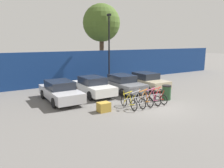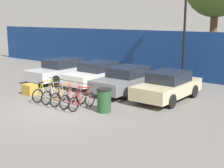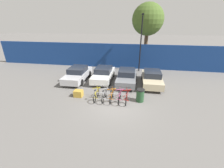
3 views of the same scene
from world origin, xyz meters
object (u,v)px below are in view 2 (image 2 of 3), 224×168
(bicycle_orange, at_px, (64,97))
(trash_bin, at_px, (104,100))
(bicycle_red, at_px, (82,101))
(car_grey, at_px, (127,80))
(cargo_crate, at_px, (30,89))
(car_beige, at_px, (168,86))
(bike_rack, at_px, (65,94))
(bicycle_silver, at_px, (55,95))
(bicycle_yellow, at_px, (46,93))
(lamp_post, at_px, (185,23))
(car_white, at_px, (97,74))
(bicycle_pink, at_px, (73,99))
(car_silver, at_px, (61,70))

(bicycle_orange, height_order, trash_bin, bicycle_orange)
(bicycle_orange, bearing_deg, bicycle_red, 0.61)
(car_grey, distance_m, cargo_crate, 5.18)
(bicycle_red, distance_m, car_beige, 4.40)
(bike_rack, distance_m, bicycle_orange, 0.18)
(bicycle_silver, height_order, bicycle_red, same)
(bicycle_yellow, bearing_deg, bicycle_silver, -1.73)
(bicycle_yellow, relative_size, car_grey, 0.40)
(trash_bin, bearing_deg, car_grey, 110.20)
(car_beige, xyz_separation_m, lamp_post, (-1.21, 4.17, 2.95))
(bike_rack, height_order, cargo_crate, bike_rack)
(bike_rack, relative_size, bicycle_red, 1.73)
(car_white, bearing_deg, trash_bin, -46.26)
(bike_rack, relative_size, bicycle_orange, 1.73)
(bicycle_silver, distance_m, bicycle_red, 1.77)
(bicycle_silver, height_order, car_beige, car_beige)
(car_white, bearing_deg, lamp_post, 45.54)
(bike_rack, bearing_deg, cargo_crate, 177.79)
(car_white, distance_m, car_beige, 4.93)
(bicycle_pink, bearing_deg, car_white, 120.81)
(bicycle_pink, xyz_separation_m, car_silver, (-4.86, 3.82, 0.31))
(bike_rack, xyz_separation_m, car_white, (-1.52, 4.05, 0.22))
(bicycle_red, xyz_separation_m, lamp_post, (0.98, 7.97, 3.27))
(bicycle_orange, distance_m, car_silver, 5.70)
(bicycle_red, bearing_deg, car_silver, 144.49)
(car_beige, bearing_deg, trash_bin, -108.05)
(bicycle_silver, height_order, bicycle_pink, same)
(lamp_post, bearing_deg, bike_rack, -105.60)
(bicycle_red, height_order, car_grey, car_grey)
(lamp_post, relative_size, cargo_crate, 9.39)
(trash_bin, bearing_deg, car_silver, 151.13)
(car_silver, bearing_deg, car_grey, -0.08)
(bicycle_red, bearing_deg, trash_bin, 14.00)
(car_grey, relative_size, car_beige, 1.03)
(car_white, height_order, cargo_crate, car_white)
(bicycle_red, xyz_separation_m, car_silver, (-5.40, 3.82, 0.31))
(trash_bin, distance_m, cargo_crate, 5.06)
(car_silver, bearing_deg, bicycle_red, -35.24)
(bike_rack, distance_m, bicycle_silver, 0.59)
(bicycle_silver, height_order, bicycle_orange, same)
(bicycle_yellow, relative_size, bicycle_red, 1.00)
(car_beige, height_order, cargo_crate, car_beige)
(bicycle_red, xyz_separation_m, cargo_crate, (-4.01, 0.26, -0.10))
(car_grey, bearing_deg, bike_rack, -104.46)
(bicycle_red, distance_m, cargo_crate, 4.02)
(cargo_crate, bearing_deg, bicycle_orange, -5.17)
(bicycle_pink, distance_m, lamp_post, 8.75)
(car_grey, height_order, lamp_post, lamp_post)
(car_beige, distance_m, trash_bin, 3.72)
(bicycle_pink, relative_size, lamp_post, 0.26)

